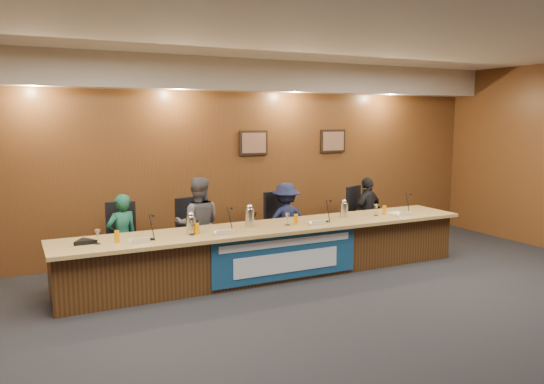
{
  "coord_description": "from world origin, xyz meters",
  "views": [
    {
      "loc": [
        -3.33,
        -4.28,
        2.27
      ],
      "look_at": [
        0.13,
        2.71,
        1.18
      ],
      "focal_mm": 35.0,
      "sensor_mm": 36.0,
      "label": 1
    }
  ],
  "objects_px": {
    "panelist_c": "(286,221)",
    "carafe_right": "(344,210)",
    "panelist_d": "(367,213)",
    "carafe_left": "(191,225)",
    "office_chair_c": "(283,229)",
    "carafe_mid": "(249,218)",
    "speakerphone": "(85,242)",
    "office_chair_a": "(121,246)",
    "dais_body": "(273,252)",
    "panelist_b": "(198,224)",
    "office_chair_b": "(196,238)",
    "office_chair_d": "(364,221)",
    "panelist_a": "(122,238)",
    "banner": "(287,257)"
  },
  "relations": [
    {
      "from": "panelist_b",
      "to": "panelist_c",
      "type": "distance_m",
      "value": 1.47
    },
    {
      "from": "panelist_c",
      "to": "carafe_left",
      "type": "bearing_deg",
      "value": 30.06
    },
    {
      "from": "panelist_c",
      "to": "carafe_right",
      "type": "distance_m",
      "value": 0.97
    },
    {
      "from": "carafe_right",
      "to": "speakerphone",
      "type": "relative_size",
      "value": 0.7
    },
    {
      "from": "panelist_a",
      "to": "speakerphone",
      "type": "height_order",
      "value": "panelist_a"
    },
    {
      "from": "dais_body",
      "to": "carafe_mid",
      "type": "distance_m",
      "value": 0.64
    },
    {
      "from": "carafe_right",
      "to": "speakerphone",
      "type": "xyz_separation_m",
      "value": [
        -3.81,
        -0.04,
        -0.09
      ]
    },
    {
      "from": "dais_body",
      "to": "speakerphone",
      "type": "xyz_separation_m",
      "value": [
        -2.58,
        -0.01,
        0.43
      ]
    },
    {
      "from": "carafe_mid",
      "to": "office_chair_c",
      "type": "bearing_deg",
      "value": 39.86
    },
    {
      "from": "office_chair_a",
      "to": "dais_body",
      "type": "bearing_deg",
      "value": -9.12
    },
    {
      "from": "office_chair_c",
      "to": "carafe_mid",
      "type": "distance_m",
      "value": 1.29
    },
    {
      "from": "office_chair_d",
      "to": "carafe_left",
      "type": "bearing_deg",
      "value": 169.26
    },
    {
      "from": "panelist_d",
      "to": "panelist_c",
      "type": "bearing_deg",
      "value": -18.45
    },
    {
      "from": "banner",
      "to": "office_chair_c",
      "type": "xyz_separation_m",
      "value": [
        0.57,
        1.22,
        0.1
      ]
    },
    {
      "from": "panelist_d",
      "to": "office_chair_a",
      "type": "relative_size",
      "value": 2.62
    },
    {
      "from": "panelist_d",
      "to": "carafe_right",
      "type": "relative_size",
      "value": 5.64
    },
    {
      "from": "carafe_left",
      "to": "office_chair_b",
      "type": "bearing_deg",
      "value": 67.95
    },
    {
      "from": "office_chair_b",
      "to": "panelist_a",
      "type": "bearing_deg",
      "value": 170.33
    },
    {
      "from": "office_chair_a",
      "to": "office_chair_b",
      "type": "bearing_deg",
      "value": 12.71
    },
    {
      "from": "panelist_a",
      "to": "speakerphone",
      "type": "xyz_separation_m",
      "value": [
        -0.58,
        -0.71,
        0.16
      ]
    },
    {
      "from": "dais_body",
      "to": "office_chair_b",
      "type": "relative_size",
      "value": 12.5
    },
    {
      "from": "office_chair_a",
      "to": "carafe_mid",
      "type": "bearing_deg",
      "value": -12.99
    },
    {
      "from": "office_chair_b",
      "to": "banner",
      "type": "bearing_deg",
      "value": -68.43
    },
    {
      "from": "dais_body",
      "to": "carafe_mid",
      "type": "bearing_deg",
      "value": 177.52
    },
    {
      "from": "panelist_c",
      "to": "carafe_mid",
      "type": "xyz_separation_m",
      "value": [
        -0.94,
        -0.69,
        0.25
      ]
    },
    {
      "from": "panelist_c",
      "to": "carafe_right",
      "type": "relative_size",
      "value": 5.6
    },
    {
      "from": "panelist_c",
      "to": "speakerphone",
      "type": "height_order",
      "value": "panelist_c"
    },
    {
      "from": "dais_body",
      "to": "office_chair_c",
      "type": "distance_m",
      "value": 1.0
    },
    {
      "from": "office_chair_b",
      "to": "carafe_right",
      "type": "relative_size",
      "value": 2.15
    },
    {
      "from": "dais_body",
      "to": "panelist_a",
      "type": "relative_size",
      "value": 4.87
    },
    {
      "from": "office_chair_d",
      "to": "carafe_right",
      "type": "relative_size",
      "value": 2.15
    },
    {
      "from": "dais_body",
      "to": "carafe_left",
      "type": "xyz_separation_m",
      "value": [
        -1.25,
        -0.06,
        0.52
      ]
    },
    {
      "from": "carafe_mid",
      "to": "speakerphone",
      "type": "bearing_deg",
      "value": -179.32
    },
    {
      "from": "panelist_b",
      "to": "speakerphone",
      "type": "relative_size",
      "value": 4.42
    },
    {
      "from": "speakerphone",
      "to": "office_chair_d",
      "type": "bearing_deg",
      "value": 9.7
    },
    {
      "from": "panelist_c",
      "to": "office_chair_b",
      "type": "xyz_separation_m",
      "value": [
        -1.47,
        0.1,
        -0.14
      ]
    },
    {
      "from": "dais_body",
      "to": "office_chair_a",
      "type": "bearing_deg",
      "value": 158.17
    },
    {
      "from": "carafe_right",
      "to": "carafe_mid",
      "type": "bearing_deg",
      "value": -179.55
    },
    {
      "from": "panelist_a",
      "to": "carafe_right",
      "type": "height_order",
      "value": "panelist_a"
    },
    {
      "from": "carafe_left",
      "to": "office_chair_d",
      "type": "bearing_deg",
      "value": 14.08
    },
    {
      "from": "panelist_b",
      "to": "carafe_right",
      "type": "bearing_deg",
      "value": 179.99
    },
    {
      "from": "panelist_d",
      "to": "carafe_mid",
      "type": "distance_m",
      "value": 2.65
    },
    {
      "from": "panelist_d",
      "to": "office_chair_d",
      "type": "relative_size",
      "value": 2.62
    },
    {
      "from": "panelist_b",
      "to": "panelist_a",
      "type": "bearing_deg",
      "value": 17.6
    },
    {
      "from": "panelist_c",
      "to": "office_chair_d",
      "type": "xyz_separation_m",
      "value": [
        1.6,
        0.1,
        -0.14
      ]
    },
    {
      "from": "office_chair_d",
      "to": "carafe_right",
      "type": "height_order",
      "value": "carafe_right"
    },
    {
      "from": "panelist_b",
      "to": "office_chair_b",
      "type": "xyz_separation_m",
      "value": [
        0.0,
        0.1,
        -0.23
      ]
    },
    {
      "from": "panelist_c",
      "to": "speakerphone",
      "type": "distance_m",
      "value": 3.24
    },
    {
      "from": "office_chair_b",
      "to": "carafe_mid",
      "type": "height_order",
      "value": "carafe_mid"
    },
    {
      "from": "panelist_d",
      "to": "carafe_left",
      "type": "distance_m",
      "value": 3.51
    }
  ]
}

